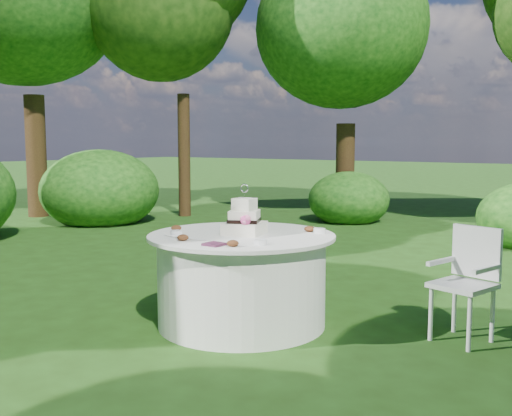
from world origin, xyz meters
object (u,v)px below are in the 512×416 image
Objects in this scene: chair at (468,274)px; table at (242,279)px; cake at (244,221)px; napkins at (214,244)px.

table is at bearing -156.17° from chair.
cake is 0.48× the size of chair.
table is 0.50m from cake.
cake is 1.82m from chair.
napkins reaches higher than table.
chair is (1.49, 1.27, -0.26)m from napkins.
table is 1.81m from chair.
table is 3.68× the size of cake.
cake reaches higher than napkins.
napkins is at bearing -139.43° from chair.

